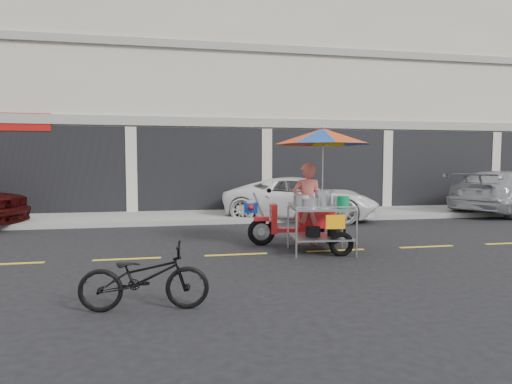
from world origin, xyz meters
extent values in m
plane|color=black|center=(0.00, 0.00, 0.00)|extent=(90.00, 90.00, 0.00)
cube|color=gray|center=(0.00, 5.50, 0.07)|extent=(45.00, 3.00, 0.15)
cube|color=beige|center=(0.00, 10.50, 4.00)|extent=(36.00, 8.00, 8.00)
cube|color=black|center=(0.00, 6.47, 1.45)|extent=(35.28, 0.06, 2.90)
cube|color=gray|center=(0.00, 6.45, 3.10)|extent=(36.00, 0.12, 0.30)
cube|color=gray|center=(0.00, 6.45, 5.60)|extent=(36.00, 0.12, 0.25)
cube|color=gold|center=(0.00, 0.00, 0.00)|extent=(42.00, 0.10, 0.01)
imported|color=white|center=(0.68, 4.65, 0.65)|extent=(5.11, 3.73, 1.29)
imported|color=#A9ACB1|center=(8.07, 4.70, 0.74)|extent=(5.47, 3.92, 1.47)
imported|color=black|center=(-3.50, -2.82, 0.40)|extent=(1.55, 0.62, 0.80)
torus|color=black|center=(-1.34, 0.81, 0.29)|extent=(0.59, 0.17, 0.59)
torus|color=black|center=(0.19, 0.66, 0.29)|extent=(0.59, 0.17, 0.59)
cylinder|color=#9EA0A5|center=(-1.34, 0.81, 0.29)|extent=(0.15, 0.08, 0.14)
cylinder|color=#9EA0A5|center=(0.19, 0.66, 0.29)|extent=(0.15, 0.08, 0.14)
cube|color=#B3181B|center=(-1.34, 0.81, 0.56)|extent=(0.34, 0.16, 0.08)
cylinder|color=#9EA0A5|center=(-1.34, 0.81, 0.72)|extent=(0.38, 0.09, 0.83)
cube|color=#B3181B|center=(-1.09, 0.79, 0.56)|extent=(0.16, 0.36, 0.62)
cube|color=#B3181B|center=(-0.63, 0.74, 0.33)|extent=(0.85, 0.37, 0.08)
cube|color=#B3181B|center=(-0.17, 0.69, 0.56)|extent=(0.79, 0.34, 0.41)
cube|color=black|center=(-0.27, 0.70, 0.80)|extent=(0.69, 0.31, 0.10)
cylinder|color=#9EA0A5|center=(-1.22, 0.80, 1.03)|extent=(0.09, 0.57, 0.04)
sphere|color=black|center=(-1.14, 1.00, 1.15)|extent=(0.10, 0.10, 0.10)
cylinder|color=white|center=(-1.22, 0.80, 0.49)|extent=(0.14, 0.14, 0.05)
cube|color=#082F9C|center=(-1.57, 0.84, 0.80)|extent=(0.29, 0.25, 0.21)
cylinder|color=white|center=(-1.57, 0.84, 0.92)|extent=(0.18, 0.18, 0.05)
cone|color=#B3181B|center=(-1.59, 0.66, 0.82)|extent=(0.21, 0.24, 0.18)
torus|color=black|center=(-0.08, -0.50, 0.23)|extent=(0.48, 0.15, 0.47)
cylinder|color=#9EA0A5|center=(-0.96, -0.51, 0.44)|extent=(0.04, 0.04, 0.87)
cylinder|color=#9EA0A5|center=(-0.87, 0.40, 0.44)|extent=(0.04, 0.04, 0.87)
cylinder|color=#9EA0A5|center=(0.16, -0.63, 0.44)|extent=(0.04, 0.04, 0.87)
cylinder|color=#9EA0A5|center=(0.25, 0.29, 0.44)|extent=(0.04, 0.04, 0.87)
cube|color=#9EA0A5|center=(-0.35, -0.11, 0.31)|extent=(1.22, 1.03, 0.03)
cube|color=#9EA0A5|center=(-0.35, -0.11, 0.87)|extent=(1.22, 1.03, 0.04)
cylinder|color=#9EA0A5|center=(-0.40, -0.57, 0.93)|extent=(1.13, 0.14, 0.02)
cylinder|color=#9EA0A5|center=(-0.31, 0.35, 0.93)|extent=(1.13, 0.14, 0.02)
cylinder|color=#9EA0A5|center=(-0.92, -0.06, 0.93)|extent=(0.12, 0.92, 0.02)
cylinder|color=#9EA0A5|center=(0.21, -0.17, 0.93)|extent=(0.12, 0.92, 0.02)
cylinder|color=#9EA0A5|center=(-0.31, 0.35, 0.31)|extent=(0.12, 0.77, 0.04)
cylinder|color=#9EA0A5|center=(-0.31, 0.35, 0.82)|extent=(0.12, 0.77, 0.04)
cube|color=#FF9D06|center=(-0.25, -0.62, 0.67)|extent=(0.36, 0.06, 0.26)
cylinder|color=#B7B7BC|center=(-0.64, 0.12, 0.99)|extent=(0.44, 0.44, 0.20)
cylinder|color=#B7B7BC|center=(-0.23, 0.10, 1.04)|extent=(0.34, 0.34, 0.29)
cylinder|color=#B7B7BC|center=(0.04, -0.10, 0.98)|extent=(0.27, 0.27, 0.18)
cylinder|color=#B7B7BC|center=(-0.63, -0.27, 0.97)|extent=(0.34, 0.34, 0.16)
cylinder|color=#077741|center=(-0.02, -0.40, 1.01)|extent=(0.25, 0.25, 0.23)
cylinder|color=black|center=(-0.51, -0.10, 0.42)|extent=(0.32, 0.32, 0.18)
cylinder|color=black|center=(-0.10, -0.14, 0.41)|extent=(0.27, 0.27, 0.16)
cylinder|color=#9EA0A5|center=(-0.29, -0.02, 1.64)|extent=(0.03, 0.03, 1.54)
sphere|color=#9EA0A5|center=(-0.29, -0.02, 2.43)|extent=(0.06, 0.06, 0.06)
imported|color=#BE574D|center=(-0.37, 0.72, 0.87)|extent=(0.67, 0.48, 1.74)
camera|label=1|loc=(-3.14, -7.96, 1.76)|focal=30.00mm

